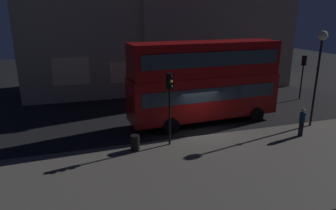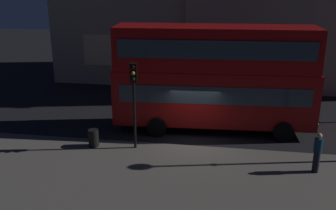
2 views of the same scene
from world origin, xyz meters
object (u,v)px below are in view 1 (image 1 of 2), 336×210
at_px(double_decker_bus, 205,79).
at_px(traffic_light_far_side, 303,68).
at_px(litter_bin, 135,143).
at_px(pedestrian, 302,122).
at_px(traffic_light_near_kerb, 170,94).
at_px(street_lamp, 320,53).

distance_m(double_decker_bus, traffic_light_far_side, 11.00).
distance_m(double_decker_bus, litter_bin, 6.90).
distance_m(pedestrian, litter_bin, 10.03).
relative_size(traffic_light_near_kerb, street_lamp, 0.67).
bearing_deg(double_decker_bus, traffic_light_near_kerb, -140.40).
relative_size(traffic_light_far_side, pedestrian, 2.22).
bearing_deg(traffic_light_far_side, double_decker_bus, 4.22).
xyz_separation_m(double_decker_bus, traffic_light_near_kerb, (-3.47, -3.21, -0.02)).
relative_size(traffic_light_near_kerb, traffic_light_far_side, 1.06).
bearing_deg(pedestrian, double_decker_bus, -23.10).
bearing_deg(traffic_light_near_kerb, double_decker_bus, 32.48).
bearing_deg(traffic_light_far_side, litter_bin, 9.88).
bearing_deg(pedestrian, street_lamp, -124.13).
relative_size(double_decker_bus, pedestrian, 6.08).
height_order(double_decker_bus, street_lamp, street_lamp).
bearing_deg(street_lamp, litter_bin, -178.57).
distance_m(traffic_light_far_side, street_lamp, 7.66).
height_order(traffic_light_near_kerb, litter_bin, traffic_light_near_kerb).
distance_m(traffic_light_near_kerb, traffic_light_far_side, 15.37).
bearing_deg(street_lamp, double_decker_bus, 154.61).
xyz_separation_m(street_lamp, pedestrian, (-1.91, -1.33, -3.88)).
bearing_deg(traffic_light_near_kerb, street_lamp, -9.30).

